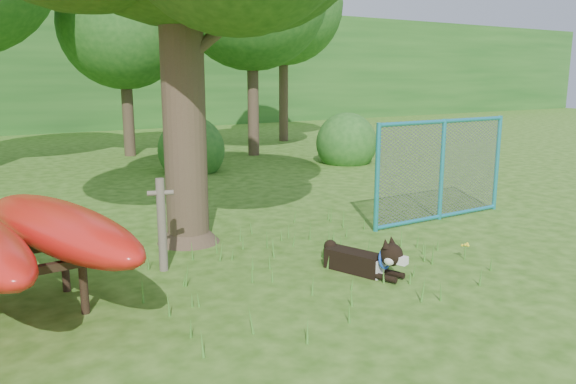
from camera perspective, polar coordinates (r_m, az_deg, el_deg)
ground at (r=6.88m, az=3.95°, el=-10.11°), size 80.00×80.00×0.00m
wooden_post at (r=7.57m, az=-12.70°, el=-3.04°), size 0.34×0.17×1.25m
husky_dog at (r=7.45m, az=8.05°, el=-6.81°), size 0.62×1.25×0.57m
fence_section at (r=10.38m, az=15.35°, el=2.18°), size 3.10×0.09×3.02m
wildflower_clump at (r=8.34m, az=17.59°, el=-5.28°), size 0.11×0.11×0.24m
bg_tree_c at (r=18.97m, az=-16.43°, el=15.95°), size 4.00×4.00×6.12m
bg_tree_e at (r=22.64m, az=-0.47°, el=18.50°), size 4.60×4.60×7.55m
shrub_right at (r=16.88m, az=5.91°, el=2.95°), size 1.80×1.80×1.80m
shrub_mid at (r=15.49m, az=-9.71°, el=2.06°), size 1.80×1.80×1.80m
wooded_hillside at (r=33.37m, az=-26.08°, el=11.31°), size 80.00×12.00×6.00m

